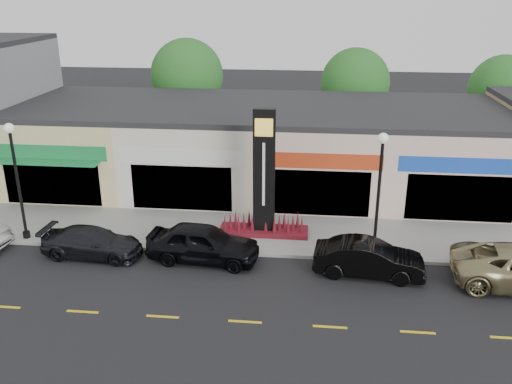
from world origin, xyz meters
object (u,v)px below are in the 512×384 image
car_dark_sedan (92,243)px  car_black_conv (369,259)px  lamp_west_near (16,170)px  pylon_sign (264,191)px  lamp_east_near (379,183)px  car_black_sedan (203,243)px

car_dark_sedan → car_black_conv: (11.93, -0.43, 0.10)m
lamp_west_near → pylon_sign: size_ratio=0.91×
lamp_west_near → lamp_east_near: 16.00m
lamp_west_near → pylon_sign: 11.19m
pylon_sign → car_dark_sedan: bearing=-158.6°
lamp_east_near → pylon_sign: bearing=161.3°
lamp_west_near → lamp_east_near: (16.00, 0.00, 0.00)m
pylon_sign → car_black_conv: pylon_sign is taller
car_dark_sedan → car_black_sedan: size_ratio=0.91×
car_dark_sedan → car_black_conv: bearing=-89.0°
lamp_west_near → lamp_east_near: bearing=0.0°
lamp_east_near → pylon_sign: pylon_sign is taller
lamp_west_near → car_black_conv: 15.94m
lamp_east_near → pylon_sign: 5.42m
pylon_sign → car_black_sedan: (-2.37, -2.77, -1.45)m
car_dark_sedan → pylon_sign: bearing=-65.5°
pylon_sign → car_black_sedan: 3.92m
lamp_east_near → car_black_sedan: bearing=-171.7°
car_dark_sedan → lamp_east_near: bearing=-81.5°
lamp_west_near → lamp_east_near: same height
car_dark_sedan → car_black_conv: 11.94m
lamp_east_near → car_black_conv: 3.19m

